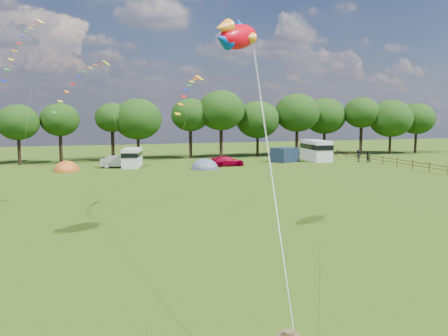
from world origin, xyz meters
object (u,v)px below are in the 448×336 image
object	(u,v)px
campervan_c	(132,157)
campervan_d	(316,150)
fish_kite	(236,36)
walker_b	(358,156)
car_b	(118,162)
car_c	(227,161)
walker_a	(367,157)
tent_orange	(67,171)
tent_greyblue	(205,169)

from	to	relation	value
campervan_c	campervan_d	size ratio (longest dim) A/B	0.85
fish_kite	walker_b	bearing A→B (deg)	12.05
car_b	car_c	xyz separation A→B (m)	(13.73, -2.47, -0.09)
campervan_d	walker_b	bearing A→B (deg)	-120.63
walker_b	walker_a	bearing A→B (deg)	117.45
walker_a	walker_b	world-z (taller)	walker_b
fish_kite	walker_a	size ratio (longest dim) A/B	2.40
walker_b	campervan_c	bearing A→B (deg)	-3.55
car_c	campervan_c	bearing A→B (deg)	75.34
tent_orange	fish_kite	world-z (taller)	fish_kite
tent_greyblue	walker_a	world-z (taller)	walker_a
tent_orange	walker_b	xyz separation A→B (m)	(39.22, -0.86, 0.84)
walker_a	car_c	bearing A→B (deg)	-2.98
campervan_d	tent_greyblue	distance (m)	18.87
car_b	tent_greyblue	distance (m)	11.18
walker_a	campervan_c	bearing A→B (deg)	-5.92
tent_orange	campervan_d	bearing A→B (deg)	4.11
car_b	campervan_c	distance (m)	1.91
car_b	fish_kite	size ratio (longest dim) A/B	1.18
car_c	walker_b	distance (m)	19.29
walker_a	walker_b	size ratio (longest dim) A/B	0.87
tent_greyblue	fish_kite	xyz separation A→B (m)	(-7.36, -33.51, 11.02)
walker_a	walker_b	xyz separation A→B (m)	(-0.60, 1.26, 0.12)
campervan_d	walker_a	bearing A→B (deg)	-126.27
car_c	campervan_c	distance (m)	12.20
campervan_c	walker_b	xyz separation A→B (m)	(31.18, -3.01, -0.42)
car_b	campervan_d	world-z (taller)	campervan_d
campervan_c	walker_a	size ratio (longest dim) A/B	3.51
car_c	walker_b	bearing A→B (deg)	-93.32
car_b	walker_b	distance (m)	33.13
car_b	walker_a	distance (m)	33.86
tent_greyblue	walker_a	size ratio (longest dim) A/B	2.55
car_c	tent_orange	bearing A→B (deg)	86.42
tent_orange	walker_a	xyz separation A→B (m)	(39.82, -2.12, 0.72)
tent_orange	fish_kite	bearing A→B (deg)	-76.18
tent_greyblue	walker_b	bearing A→B (deg)	4.80
tent_greyblue	walker_b	distance (m)	23.03
fish_kite	tent_orange	bearing A→B (deg)	66.40
campervan_c	walker_b	distance (m)	31.33
tent_orange	fish_kite	size ratio (longest dim) A/B	0.95
campervan_d	walker_a	xyz separation A→B (m)	(5.47, -4.58, -0.83)
campervan_c	fish_kite	bearing A→B (deg)	-163.43
tent_greyblue	walker_a	bearing A→B (deg)	1.62
campervan_c	walker_a	world-z (taller)	campervan_c
car_b	car_c	size ratio (longest dim) A/B	0.97
tent_greyblue	walker_b	world-z (taller)	walker_b
car_b	tent_greyblue	size ratio (longest dim) A/B	1.11
car_b	tent_orange	distance (m)	6.56
tent_orange	car_b	bearing A→B (deg)	17.75
car_b	tent_orange	bearing A→B (deg)	112.28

